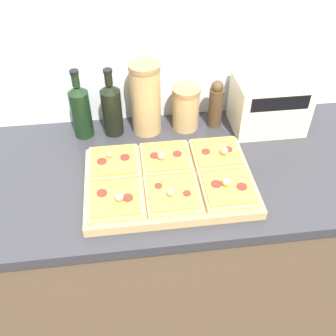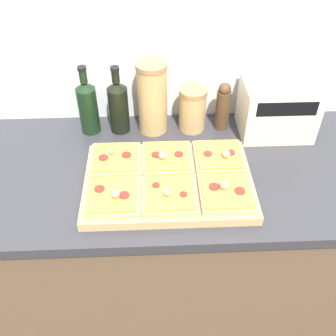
# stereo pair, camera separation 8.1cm
# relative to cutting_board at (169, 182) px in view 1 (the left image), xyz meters

# --- Properties ---
(wall_back) EXTENTS (6.00, 0.06, 2.50)m
(wall_back) POSITION_rel_cutting_board_xyz_m (-0.07, 0.44, 0.35)
(wall_back) COLOR silver
(wall_back) RESTS_ON ground_plane
(kitchen_counter) EXTENTS (2.63, 0.67, 0.89)m
(kitchen_counter) POSITION_rel_cutting_board_xyz_m (-0.07, 0.09, -0.46)
(kitchen_counter) COLOR brown
(kitchen_counter) RESTS_ON ground_plane
(cutting_board) EXTENTS (0.55, 0.37, 0.03)m
(cutting_board) POSITION_rel_cutting_board_xyz_m (0.00, 0.00, 0.00)
(cutting_board) COLOR tan
(cutting_board) RESTS_ON kitchen_counter
(pizza_slice_back_left) EXTENTS (0.17, 0.17, 0.05)m
(pizza_slice_back_left) POSITION_rel_cutting_board_xyz_m (-0.18, 0.09, 0.03)
(pizza_slice_back_left) COLOR tan
(pizza_slice_back_left) RESTS_ON cutting_board
(pizza_slice_back_center) EXTENTS (0.17, 0.17, 0.06)m
(pizza_slice_back_center) POSITION_rel_cutting_board_xyz_m (-0.00, 0.09, 0.03)
(pizza_slice_back_center) COLOR tan
(pizza_slice_back_center) RESTS_ON cutting_board
(pizza_slice_back_right) EXTENTS (0.17, 0.17, 0.06)m
(pizza_slice_back_right) POSITION_rel_cutting_board_xyz_m (0.18, 0.09, 0.03)
(pizza_slice_back_right) COLOR tan
(pizza_slice_back_right) RESTS_ON cutting_board
(pizza_slice_front_left) EXTENTS (0.17, 0.17, 0.06)m
(pizza_slice_front_left) POSITION_rel_cutting_board_xyz_m (-0.18, -0.09, 0.03)
(pizza_slice_front_left) COLOR tan
(pizza_slice_front_left) RESTS_ON cutting_board
(pizza_slice_front_center) EXTENTS (0.17, 0.17, 0.05)m
(pizza_slice_front_center) POSITION_rel_cutting_board_xyz_m (-0.00, -0.09, 0.03)
(pizza_slice_front_center) COLOR tan
(pizza_slice_front_center) RESTS_ON cutting_board
(pizza_slice_front_right) EXTENTS (0.17, 0.17, 0.06)m
(pizza_slice_front_right) POSITION_rel_cutting_board_xyz_m (0.18, -0.09, 0.03)
(pizza_slice_front_right) COLOR tan
(pizza_slice_front_right) RESTS_ON cutting_board
(olive_oil_bottle) EXTENTS (0.07, 0.07, 0.27)m
(olive_oil_bottle) POSITION_rel_cutting_board_xyz_m (-0.29, 0.32, 0.10)
(olive_oil_bottle) COLOR black
(olive_oil_bottle) RESTS_ON kitchen_counter
(wine_bottle) EXTENTS (0.08, 0.08, 0.27)m
(wine_bottle) POSITION_rel_cutting_board_xyz_m (-0.17, 0.32, 0.09)
(wine_bottle) COLOR black
(wine_bottle) RESTS_ON kitchen_counter
(grain_jar_tall) EXTENTS (0.11, 0.11, 0.28)m
(grain_jar_tall) POSITION_rel_cutting_board_xyz_m (-0.05, 0.32, 0.13)
(grain_jar_tall) COLOR tan
(grain_jar_tall) RESTS_ON kitchen_counter
(grain_jar_short) EXTENTS (0.11, 0.11, 0.17)m
(grain_jar_short) POSITION_rel_cutting_board_xyz_m (0.11, 0.32, 0.07)
(grain_jar_short) COLOR tan
(grain_jar_short) RESTS_ON kitchen_counter
(pepper_mill) EXTENTS (0.05, 0.05, 0.20)m
(pepper_mill) POSITION_rel_cutting_board_xyz_m (0.22, 0.32, 0.08)
(pepper_mill) COLOR #47331E
(pepper_mill) RESTS_ON kitchen_counter
(toaster_oven) EXTENTS (0.29, 0.19, 0.20)m
(toaster_oven) POSITION_rel_cutting_board_xyz_m (0.42, 0.29, 0.09)
(toaster_oven) COLOR beige
(toaster_oven) RESTS_ON kitchen_counter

